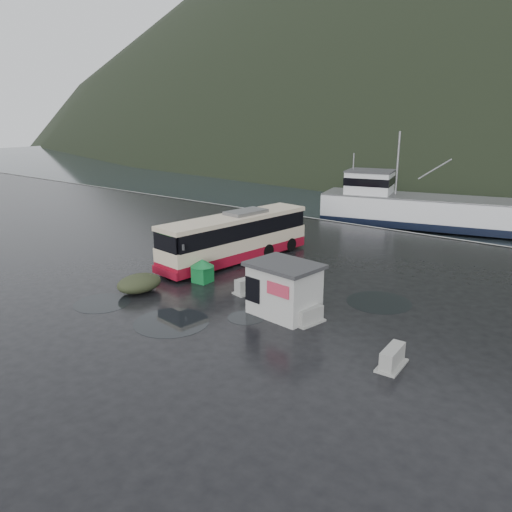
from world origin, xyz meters
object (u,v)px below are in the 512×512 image
Objects in this scene: jersey_barrier_b at (309,323)px; jersey_barrier_c at (391,367)px; fishing_trawler at (421,213)px; dome_tent at (140,292)px; ticket_kiosk at (284,314)px; coach_bus at (236,260)px; waste_bin_left at (203,282)px; waste_bin_right at (291,300)px; jersey_barrier_a at (249,292)px; white_van at (190,260)px.

jersey_barrier_b is 0.94× the size of jersey_barrier_c.
fishing_trawler reaches higher than jersey_barrier_c.
jersey_barrier_c is at bearing -85.79° from fishing_trawler.
ticket_kiosk is (8.34, 2.33, 0.00)m from dome_tent.
coach_bus is 16.52m from jersey_barrier_c.
fishing_trawler is at bearing 84.65° from waste_bin_left.
coach_bus is at bearing -113.69° from fishing_trawler.
waste_bin_right reaches higher than jersey_barrier_c.
jersey_barrier_c is (14.84, 0.54, 0.00)m from dome_tent.
coach_bus reaches higher than ticket_kiosk.
jersey_barrier_a is 28.68m from fishing_trawler.
waste_bin_right reaches higher than jersey_barrier_a.
waste_bin_left is 0.88× the size of waste_bin_right.
white_van is 26.89m from fishing_trawler.
white_van is at bearing 143.80° from waste_bin_left.
coach_bus reaches higher than waste_bin_left.
waste_bin_right is at bearing -22.12° from coach_bus.
white_van is 6.74m from dome_tent.
coach_bus reaches higher than white_van.
waste_bin_right is 0.93× the size of jersey_barrier_a.
jersey_barrier_c is (13.23, -2.92, 0.00)m from waste_bin_left.
waste_bin_left is 0.82× the size of jersey_barrier_a.
coach_bus is 7.06× the size of jersey_barrier_c.
jersey_barrier_c is (7.34, -3.70, 0.00)m from waste_bin_right.
jersey_barrier_c reaches higher than jersey_barrier_b.
waste_bin_left reaches higher than jersey_barrier_a.
jersey_barrier_b is at bearing -40.11° from waste_bin_right.
white_van is 2.05× the size of dome_tent.
jersey_barrier_a is 1.09× the size of jersey_barrier_b.
coach_bus is at bearing 20.69° from white_van.
dome_tent is 0.11× the size of fishing_trawler.
waste_bin_left is 3.83m from dome_tent.
jersey_barrier_a is 10.40m from jersey_barrier_c.
ticket_kiosk is 3.67m from jersey_barrier_a.
coach_bus is 0.51× the size of fishing_trawler.
coach_bus is at bearing 149.87° from ticket_kiosk.
coach_bus is 10.04m from ticket_kiosk.
coach_bus is at bearing 152.23° from jersey_barrier_c.
waste_bin_left reaches higher than jersey_barrier_c.
waste_bin_right is 2.61m from jersey_barrier_a.
fishing_trawler reaches higher than dome_tent.
white_van is 3.12× the size of jersey_barrier_a.
waste_bin_left is 0.54× the size of dome_tent.
waste_bin_right is at bearing 139.89° from jersey_barrier_b.
jersey_barrier_a is at bearing 4.38° from waste_bin_left.
ticket_kiosk is (6.72, -1.14, 0.00)m from waste_bin_left.
jersey_barrier_a is at bearing 163.61° from ticket_kiosk.
white_van is 12.92m from jersey_barrier_b.
white_van is 1.57× the size of ticket_kiosk.
dome_tent is (-7.50, -4.24, 0.00)m from waste_bin_right.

